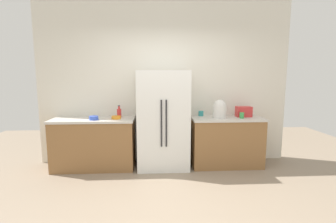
# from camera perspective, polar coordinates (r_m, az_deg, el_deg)

# --- Properties ---
(ground_plane) EXTENTS (9.26, 9.26, 0.00)m
(ground_plane) POSITION_cam_1_polar(r_m,az_deg,el_deg) (3.29, 0.83, -21.35)
(ground_plane) COLOR gray
(kitchen_back_panel) EXTENTS (4.63, 0.10, 3.09)m
(kitchen_back_panel) POSITION_cam_1_polar(r_m,az_deg,el_deg) (4.65, -0.75, 7.24)
(kitchen_back_panel) COLOR silver
(kitchen_back_panel) RESTS_ON ground_plane
(counter_left) EXTENTS (1.42, 0.61, 0.89)m
(counter_left) POSITION_cam_1_polar(r_m,az_deg,el_deg) (4.58, -16.66, -7.03)
(counter_left) COLOR olive
(counter_left) RESTS_ON ground_plane
(counter_right) EXTENTS (1.27, 0.61, 0.89)m
(counter_right) POSITION_cam_1_polar(r_m,az_deg,el_deg) (4.64, 13.22, -6.68)
(counter_right) COLOR olive
(counter_right) RESTS_ON ground_plane
(refrigerator) EXTENTS (0.89, 0.65, 1.71)m
(refrigerator) POSITION_cam_1_polar(r_m,az_deg,el_deg) (4.34, -1.14, -1.95)
(refrigerator) COLOR white
(refrigerator) RESTS_ON ground_plane
(toaster) EXTENTS (0.27, 0.17, 0.19)m
(toaster) POSITION_cam_1_polar(r_m,az_deg,el_deg) (4.68, 17.05, -0.02)
(toaster) COLOR red
(toaster) RESTS_ON counter_right
(rice_cooker) EXTENTS (0.24, 0.24, 0.32)m
(rice_cooker) POSITION_cam_1_polar(r_m,az_deg,el_deg) (4.45, 11.83, 0.56)
(rice_cooker) COLOR silver
(rice_cooker) RESTS_ON counter_right
(bottle_a) EXTENTS (0.08, 0.08, 0.22)m
(bottle_a) POSITION_cam_1_polar(r_m,az_deg,el_deg) (4.49, -11.21, -0.26)
(bottle_a) COLOR red
(bottle_a) RESTS_ON counter_left
(cup_a) EXTENTS (0.08, 0.08, 0.10)m
(cup_a) POSITION_cam_1_polar(r_m,az_deg,el_deg) (4.49, 16.66, -0.87)
(cup_a) COLOR green
(cup_a) RESTS_ON counter_right
(cup_b) EXTENTS (0.09, 0.09, 0.09)m
(cup_b) POSITION_cam_1_polar(r_m,az_deg,el_deg) (4.60, 7.61, -0.45)
(cup_b) COLOR teal
(cup_b) RESTS_ON counter_right
(bowl_a) EXTENTS (0.16, 0.16, 0.05)m
(bowl_a) POSITION_cam_1_polar(r_m,az_deg,el_deg) (4.34, -11.85, -1.35)
(bowl_a) COLOR orange
(bowl_a) RESTS_ON counter_left
(bowl_b) EXTENTS (0.15, 0.15, 0.07)m
(bowl_b) POSITION_cam_1_polar(r_m,az_deg,el_deg) (4.34, -16.75, -1.42)
(bowl_b) COLOR blue
(bowl_b) RESTS_ON counter_left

